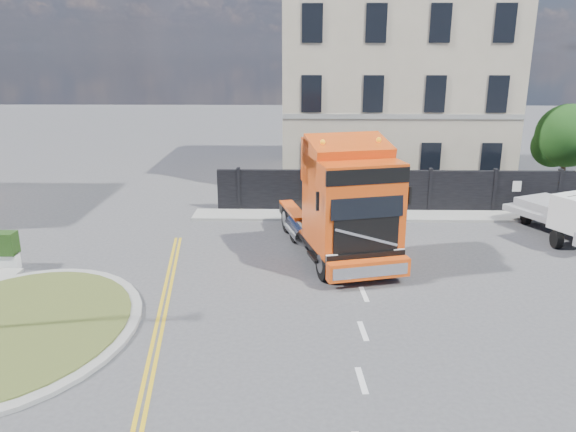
{
  "coord_description": "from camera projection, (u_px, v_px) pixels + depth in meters",
  "views": [
    {
      "loc": [
        0.9,
        -16.73,
        7.51
      ],
      "look_at": [
        0.48,
        2.19,
        1.8
      ],
      "focal_mm": 35.0,
      "sensor_mm": 36.0,
      "label": 1
    }
  ],
  "objects": [
    {
      "name": "hoarding_fence",
      "position": [
        420.0,
        191.0,
        26.39
      ],
      "size": [
        18.8,
        0.25,
        2.0
      ],
      "color": "black",
      "rests_on": "ground"
    },
    {
      "name": "georgian_building",
      "position": [
        389.0,
        79.0,
        32.2
      ],
      "size": [
        12.3,
        10.3,
        12.8
      ],
      "color": "beige",
      "rests_on": "ground"
    },
    {
      "name": "truck",
      "position": [
        345.0,
        208.0,
        20.07
      ],
      "size": [
        4.53,
        7.87,
        4.44
      ],
      "rotation": [
        0.0,
        0.0,
        0.25
      ],
      "color": "black",
      "rests_on": "ground"
    },
    {
      "name": "ground",
      "position": [
        272.0,
        288.0,
        18.2
      ],
      "size": [
        120.0,
        120.0,
        0.0
      ],
      "primitive_type": "plane",
      "color": "#424244",
      "rests_on": "ground"
    },
    {
      "name": "tree",
      "position": [
        564.0,
        138.0,
        28.6
      ],
      "size": [
        3.2,
        3.2,
        4.8
      ],
      "color": "#382619",
      "rests_on": "ground"
    },
    {
      "name": "traffic_island",
      "position": [
        13.0,
        328.0,
        15.45
      ],
      "size": [
        6.8,
        6.8,
        0.17
      ],
      "color": "gray",
      "rests_on": "ground"
    },
    {
      "name": "pavement_far",
      "position": [
        410.0,
        216.0,
        25.81
      ],
      "size": [
        20.0,
        1.6,
        0.12
      ],
      "primitive_type": "cube",
      "color": "gray",
      "rests_on": "ground"
    }
  ]
}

